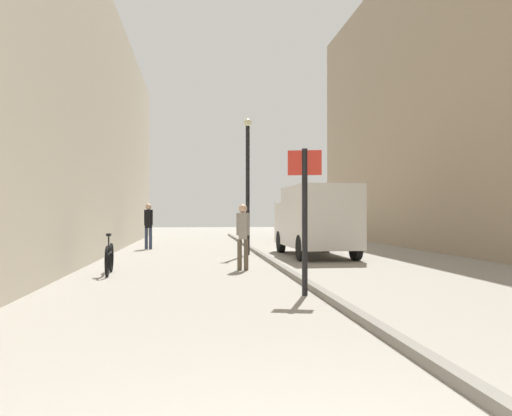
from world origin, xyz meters
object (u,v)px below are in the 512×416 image
delivery_van (315,219)px  pedestrian_main_foreground (243,232)px  bicycle_leaning (109,258)px  street_sign_post (305,208)px  lamp_post (248,177)px  pedestrian_mid_block (148,223)px

delivery_van → pedestrian_main_foreground: bearing=-126.1°
pedestrian_main_foreground → bicycle_leaning: 3.33m
street_sign_post → lamp_post: bearing=-75.0°
pedestrian_mid_block → street_sign_post: street_sign_post is taller
lamp_post → street_sign_post: bearing=-89.3°
pedestrian_mid_block → lamp_post: (3.69, -3.30, 1.66)m
pedestrian_mid_block → street_sign_post: 12.88m
pedestrian_main_foreground → pedestrian_mid_block: 8.70m
pedestrian_main_foreground → pedestrian_mid_block: size_ratio=0.92×
delivery_van → lamp_post: lamp_post is taller
delivery_van → bicycle_leaning: size_ratio=2.86×
pedestrian_mid_block → delivery_van: bearing=163.0°
pedestrian_main_foreground → bicycle_leaning: size_ratio=0.95×
pedestrian_main_foreground → delivery_van: 4.94m
street_sign_post → bicycle_leaning: 5.51m
pedestrian_main_foreground → street_sign_post: (0.72, -4.17, 0.57)m
street_sign_post → pedestrian_main_foreground: bearing=-65.9°
pedestrian_main_foreground → bicycle_leaning: (-3.23, -0.52, -0.59)m
lamp_post → pedestrian_main_foreground: bearing=-97.2°
pedestrian_mid_block → delivery_van: 7.19m
lamp_post → bicycle_leaning: bearing=-125.7°
street_sign_post → lamp_post: (-0.11, 9.00, 1.18)m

